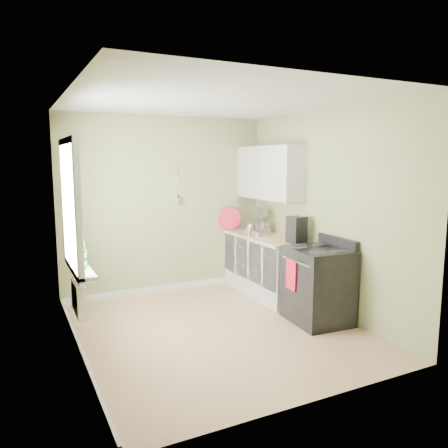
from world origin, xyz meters
name	(u,v)px	position (x,y,z in m)	size (l,w,h in m)	color
floor	(217,331)	(0.00, 0.00, -0.01)	(3.20, 3.60, 0.02)	tan
ceiling	(216,100)	(0.00, 0.00, 2.71)	(3.20, 3.60, 0.02)	white
wall_back	(166,205)	(0.00, 1.81, 1.35)	(3.20, 0.02, 2.70)	tan
wall_left	(72,229)	(-1.61, 0.00, 1.35)	(0.02, 3.60, 2.70)	tan
wall_right	(326,212)	(1.61, 0.00, 1.35)	(0.02, 3.60, 2.70)	tan
base_cabinets	(265,266)	(1.30, 1.00, 0.43)	(0.60, 1.60, 0.87)	silver
countertop	(265,237)	(1.29, 1.00, 0.89)	(0.64, 1.60, 0.04)	tan
upper_cabinets	(270,173)	(1.43, 1.10, 1.85)	(0.35, 1.40, 0.80)	silver
window	(70,207)	(-1.58, 0.30, 1.55)	(0.06, 1.14, 1.44)	white
window_sill	(80,267)	(-1.51, 0.30, 0.88)	(0.18, 1.14, 0.04)	white
radiator	(79,298)	(-1.54, 0.25, 0.55)	(0.12, 0.50, 0.35)	white
wall_utensils	(178,191)	(0.20, 1.78, 1.56)	(0.02, 0.14, 0.58)	tan
stove	(318,285)	(1.28, -0.31, 0.48)	(0.73, 0.82, 1.07)	black
stand_mixer	(261,221)	(1.41, 1.31, 1.08)	(0.26, 0.36, 0.40)	#B2B2B7
kettle	(250,230)	(1.05, 1.03, 1.00)	(0.18, 0.11, 0.19)	silver
coffee_maker	(296,230)	(1.36, 0.30, 1.08)	(0.22, 0.24, 0.36)	black
red_tray	(229,219)	(1.05, 1.72, 1.09)	(0.37, 0.37, 0.02)	#C2213C
jar	(257,234)	(1.14, 0.96, 0.95)	(0.07, 0.07, 0.07)	#B7AC92
plant_a	(83,256)	(-1.50, 0.09, 1.04)	(0.15, 0.10, 0.29)	#287429
plant_b	(80,252)	(-1.50, 0.32, 1.04)	(0.15, 0.12, 0.28)	#287429
plant_c	(76,246)	(-1.50, 0.64, 1.05)	(0.17, 0.17, 0.31)	#287429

